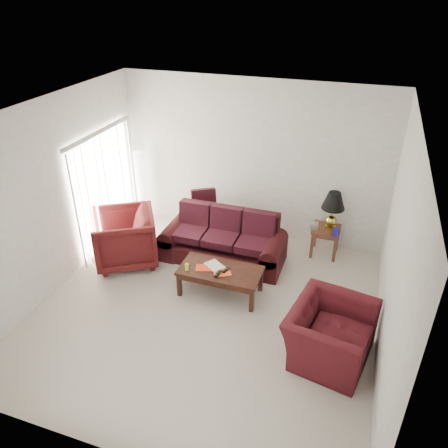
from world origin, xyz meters
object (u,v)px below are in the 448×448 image
floor_lamp (142,188)px  armchair_left (125,238)px  coffee_table (220,281)px  end_table (325,241)px  sofa (223,238)px  armchair_right (330,334)px

floor_lamp → armchair_left: floor_lamp is taller
floor_lamp → coffee_table: size_ratio=1.21×
floor_lamp → end_table: bearing=0.1°
sofa → armchair_right: 2.69m
end_table → armchair_left: (-3.31, -1.38, 0.21)m
armchair_left → armchair_right: 3.85m
sofa → armchair_right: bearing=-42.0°
armchair_right → coffee_table: (-1.80, 0.79, -0.15)m
sofa → coffee_table: 0.98m
armchair_left → end_table: bearing=81.3°
sofa → end_table: bearing=22.2°
end_table → coffee_table: 2.22m
floor_lamp → armchair_right: bearing=-31.5°
armchair_left → coffee_table: armchair_left is taller
end_table → armchair_left: armchair_left is taller
end_table → armchair_right: bearing=-81.4°
end_table → floor_lamp: floor_lamp is taller
floor_lamp → armchair_left: (0.36, -1.37, -0.31)m
armchair_right → floor_lamp: bearing=69.3°
armchair_left → armchair_right: size_ratio=0.91×
armchair_left → armchair_right: (3.68, -1.11, -0.10)m
end_table → coffee_table: size_ratio=0.41×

